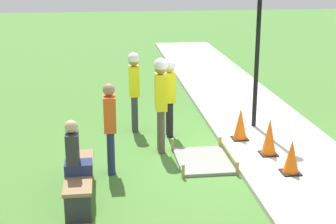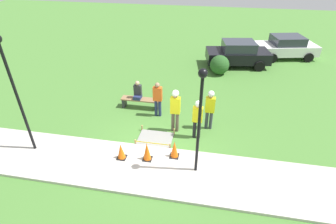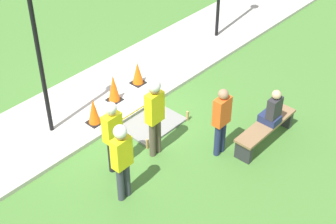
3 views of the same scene
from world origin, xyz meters
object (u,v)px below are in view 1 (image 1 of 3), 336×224
object	(u,v)px
lamppost_near	(259,17)
park_bench	(80,178)
traffic_cone_sidewalk_edge	(240,124)
worker_assistant	(161,95)
worker_supervisor	(134,84)
traffic_cone_far_patch	(269,137)
worker_trainee	(170,91)
traffic_cone_near_patch	(291,157)
bystander_in_orange_shirt	(110,123)
person_seated_on_bench	(75,152)

from	to	relation	value
lamppost_near	park_bench	bearing A→B (deg)	128.35
traffic_cone_sidewalk_edge	worker_assistant	size ratio (longest dim) A/B	0.35
park_bench	worker_supervisor	bearing A→B (deg)	-18.68
traffic_cone_far_patch	worker_trainee	world-z (taller)	worker_trainee
traffic_cone_near_patch	worker_assistant	bearing A→B (deg)	52.84
bystander_in_orange_shirt	lamppost_near	xyz separation A→B (m)	(2.07, -3.34, 1.63)
traffic_cone_far_patch	person_seated_on_bench	world-z (taller)	person_seated_on_bench
traffic_cone_sidewalk_edge	lamppost_near	size ratio (longest dim) A/B	0.18
person_seated_on_bench	bystander_in_orange_shirt	xyz separation A→B (m)	(1.11, -0.59, 0.11)
bystander_in_orange_shirt	person_seated_on_bench	bearing A→B (deg)	152.08
worker_trainee	person_seated_on_bench	bearing A→B (deg)	147.44
traffic_cone_near_patch	traffic_cone_sidewalk_edge	size ratio (longest dim) A/B	0.93
person_seated_on_bench	lamppost_near	xyz separation A→B (m)	(3.19, -3.93, 1.74)
traffic_cone_sidewalk_edge	person_seated_on_bench	bearing A→B (deg)	124.78
park_bench	worker_assistant	size ratio (longest dim) A/B	0.95
traffic_cone_near_patch	lamppost_near	distance (m)	3.51
worker_supervisor	worker_trainee	size ratio (longest dim) A/B	1.05
traffic_cone_sidewalk_edge	worker_assistant	bearing A→B (deg)	98.41
traffic_cone_near_patch	worker_supervisor	bearing A→B (deg)	40.73
traffic_cone_far_patch	worker_supervisor	distance (m)	3.33
lamppost_near	worker_trainee	bearing A→B (deg)	94.59
traffic_cone_far_patch	worker_assistant	distance (m)	2.30
worker_assistant	worker_trainee	size ratio (longest dim) A/B	1.12
person_seated_on_bench	worker_trainee	bearing A→B (deg)	-32.56
traffic_cone_sidewalk_edge	lamppost_near	distance (m)	2.38
worker_trainee	park_bench	bearing A→B (deg)	147.07
traffic_cone_far_patch	person_seated_on_bench	xyz separation A→B (m)	(-1.39, 3.70, 0.39)
person_seated_on_bench	bystander_in_orange_shirt	bearing A→B (deg)	-27.92
traffic_cone_sidewalk_edge	park_bench	world-z (taller)	traffic_cone_sidewalk_edge
worker_assistant	worker_trainee	xyz separation A→B (m)	(0.94, -0.30, -0.16)
traffic_cone_sidewalk_edge	park_bench	xyz separation A→B (m)	(-2.22, 3.32, -0.08)
person_seated_on_bench	worker_supervisor	distance (m)	3.68
worker_assistant	bystander_in_orange_shirt	bearing A→B (deg)	132.96
worker_assistant	bystander_in_orange_shirt	xyz separation A→B (m)	(-0.97, 1.04, -0.24)
worker_trainee	lamppost_near	size ratio (longest dim) A/B	0.46
traffic_cone_near_patch	traffic_cone_far_patch	size ratio (longest dim) A/B	0.86
lamppost_near	bystander_in_orange_shirt	bearing A→B (deg)	121.87
person_seated_on_bench	worker_assistant	distance (m)	2.67
traffic_cone_near_patch	bystander_in_orange_shirt	world-z (taller)	bystander_in_orange_shirt
traffic_cone_near_patch	bystander_in_orange_shirt	bearing A→B (deg)	78.15
park_bench	lamppost_near	distance (m)	5.42
person_seated_on_bench	traffic_cone_sidewalk_edge	bearing A→B (deg)	-55.22
person_seated_on_bench	bystander_in_orange_shirt	distance (m)	1.26
traffic_cone_sidewalk_edge	person_seated_on_bench	size ratio (longest dim) A/B	0.77
traffic_cone_sidewalk_edge	worker_supervisor	bearing A→B (deg)	62.49
park_bench	worker_trainee	bearing A→B (deg)	-32.93
traffic_cone_sidewalk_edge	park_bench	size ratio (longest dim) A/B	0.37
traffic_cone_sidewalk_edge	worker_trainee	world-z (taller)	worker_trainee
lamppost_near	worker_assistant	bearing A→B (deg)	115.68
traffic_cone_near_patch	worker_supervisor	world-z (taller)	worker_supervisor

